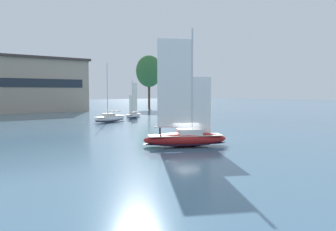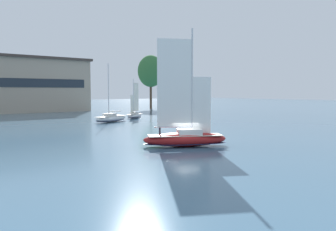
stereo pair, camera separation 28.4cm
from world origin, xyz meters
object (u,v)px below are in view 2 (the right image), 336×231
(tree_shore_center, at_px, (151,71))
(sailboat_moored_mid_channel, at_px, (135,115))
(sailboat_main, at_px, (185,137))
(sailboat_moored_near_marina, at_px, (111,118))

(tree_shore_center, height_order, sailboat_moored_mid_channel, tree_shore_center)
(tree_shore_center, relative_size, sailboat_moored_mid_channel, 2.14)
(tree_shore_center, bearing_deg, sailboat_main, -121.43)
(sailboat_moored_near_marina, bearing_deg, sailboat_main, -102.73)
(tree_shore_center, xyz_separation_m, sailboat_main, (-40.61, -66.45, -11.69))
(tree_shore_center, bearing_deg, sailboat_moored_mid_channel, -129.29)
(sailboat_main, relative_size, sailboat_moored_near_marina, 1.12)
(sailboat_main, distance_m, sailboat_moored_near_marina, 30.83)
(sailboat_moored_near_marina, bearing_deg, tree_shore_center, 47.09)
(sailboat_moored_near_marina, xyz_separation_m, sailboat_moored_mid_channel, (8.67, 5.64, -0.02))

